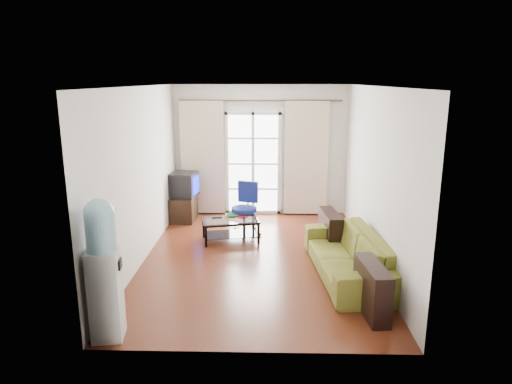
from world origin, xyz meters
TOP-DOWN VIEW (x-y plane):
  - floor at (0.00, 0.00)m, footprint 5.20×5.20m
  - ceiling at (0.00, 0.00)m, footprint 5.20×5.20m
  - wall_back at (0.00, 2.60)m, footprint 3.60×0.02m
  - wall_front at (0.00, -2.60)m, footprint 3.60×0.02m
  - wall_left at (-1.80, 0.00)m, footprint 0.02×5.20m
  - wall_right at (1.80, 0.00)m, footprint 0.02×5.20m
  - french_door at (-0.15, 2.54)m, footprint 1.16×0.06m
  - curtain_rod at (0.00, 2.50)m, footprint 3.30×0.04m
  - curtain_left at (-1.20, 2.48)m, footprint 0.90×0.07m
  - curtain_right at (0.95, 2.48)m, footprint 0.90×0.07m
  - radiator at (0.80, 2.50)m, footprint 0.64×0.12m
  - sofa at (1.32, -0.62)m, footprint 2.37×1.30m
  - coffee_table at (-0.50, 0.82)m, footprint 1.07×0.75m
  - bowl at (-0.48, 0.95)m, footprint 0.28×0.28m
  - book at (-0.39, 0.93)m, footprint 0.36×0.37m
  - remote at (-0.74, 0.90)m, footprint 0.19×0.09m
  - tv_stand at (-1.54, 2.01)m, footprint 0.47×0.69m
  - crt_tv at (-1.55, 2.04)m, footprint 0.59×0.59m
  - task_chair at (-0.26, 1.21)m, footprint 0.82×0.82m
  - water_cooler at (-1.60, -2.35)m, footprint 0.38×0.37m

SIDE VIEW (x-z plane):
  - floor at x=0.00m, z-range 0.00..0.00m
  - tv_stand at x=-1.54m, z-range 0.00..0.50m
  - coffee_table at x=-0.50m, z-range 0.06..0.45m
  - task_chair at x=-0.26m, z-range -0.20..0.76m
  - sofa at x=1.32m, z-range 0.00..0.64m
  - radiator at x=0.80m, z-range 0.01..0.65m
  - remote at x=-0.74m, z-range 0.40..0.42m
  - book at x=-0.39m, z-range 0.40..0.42m
  - bowl at x=-0.48m, z-range 0.40..0.45m
  - crt_tv at x=-1.55m, z-range 0.50..0.98m
  - water_cooler at x=-1.60m, z-range 0.04..1.64m
  - french_door at x=-0.15m, z-range 0.00..2.15m
  - curtain_left at x=-1.20m, z-range 0.02..2.38m
  - curtain_right at x=0.95m, z-range 0.02..2.38m
  - wall_back at x=0.00m, z-range 0.00..2.70m
  - wall_front at x=0.00m, z-range 0.00..2.70m
  - wall_left at x=-1.80m, z-range 0.00..2.70m
  - wall_right at x=1.80m, z-range 0.00..2.70m
  - curtain_rod at x=0.00m, z-range 2.36..2.40m
  - ceiling at x=0.00m, z-range 2.70..2.70m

